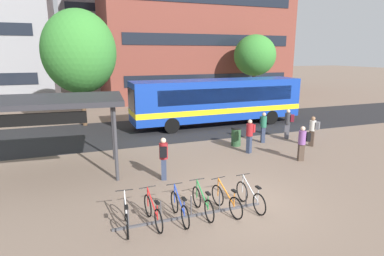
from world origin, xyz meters
TOP-DOWN VIEW (x-y plane):
  - ground at (0.00, 0.00)m, footprint 200.00×200.00m
  - bus_lane_asphalt at (0.00, 11.20)m, footprint 80.00×7.20m
  - city_bus at (4.22, 11.20)m, footprint 12.06×2.73m
  - bike_rack at (-1.86, -0.39)m, footprint 4.83×0.09m
  - parked_bicycle_white_0 at (-3.85, -0.38)m, footprint 0.52×1.72m
  - parked_bicycle_red_1 at (-3.07, -0.40)m, footprint 0.52×1.72m
  - parked_bicycle_blue_2 at (-2.26, -0.45)m, footprint 0.52×1.72m
  - parked_bicycle_green_3 at (-1.46, -0.35)m, footprint 0.52×1.72m
  - parked_bicycle_orange_4 at (-0.70, -0.47)m, footprint 0.52×1.71m
  - parked_bicycle_silver_5 at (0.16, -0.49)m, footprint 0.52×1.72m
  - transit_shelter at (-6.26, 4.86)m, footprint 6.48×3.95m
  - commuter_grey_pack_0 at (6.97, 4.57)m, footprint 0.57×0.60m
  - commuter_black_pack_1 at (4.85, 2.80)m, footprint 0.59×0.45m
  - commuter_maroon_pack_2 at (6.66, 6.33)m, footprint 0.60×0.57m
  - commuter_black_pack_3 at (4.86, 6.17)m, footprint 0.45×0.59m
  - commuter_black_pack_4 at (-1.88, 2.77)m, footprint 0.44×0.59m
  - commuter_red_pack_5 at (3.15, 4.72)m, footprint 0.61×0.54m
  - trash_bin at (3.10, 6.08)m, footprint 0.55×0.55m
  - street_tree_0 at (11.58, 18.58)m, footprint 4.04×4.04m
  - street_tree_2 at (-4.55, 14.29)m, footprint 4.87×4.87m
  - building_right_wing at (8.19, 28.13)m, footprint 20.21×13.67m
  - building_centre_block at (0.58, 45.43)m, footprint 14.05×10.34m

SIDE VIEW (x-z plane):
  - ground at x=0.00m, z-range 0.00..0.00m
  - bus_lane_asphalt at x=0.00m, z-range 0.00..0.01m
  - bike_rack at x=-1.86m, z-range -0.26..0.44m
  - parked_bicycle_white_0 at x=-3.85m, z-range -0.11..0.88m
  - parked_bicycle_red_1 at x=-3.07m, z-range -0.11..0.88m
  - parked_bicycle_blue_2 at x=-2.26m, z-range -0.11..0.88m
  - parked_bicycle_green_3 at x=-1.46m, z-range -0.11..0.88m
  - parked_bicycle_orange_4 at x=-0.70m, z-range -0.11..0.88m
  - parked_bicycle_silver_5 at x=0.16m, z-range -0.11..0.88m
  - trash_bin at x=3.10m, z-range 0.00..1.03m
  - commuter_grey_pack_0 at x=6.97m, z-range 0.13..1.78m
  - commuter_black_pack_1 at x=4.85m, z-range 0.12..1.79m
  - commuter_black_pack_4 at x=-1.88m, z-range 0.13..1.87m
  - commuter_black_pack_3 at x=4.86m, z-range 0.14..1.88m
  - commuter_red_pack_5 at x=3.15m, z-range 0.14..1.88m
  - commuter_maroon_pack_2 at x=6.66m, z-range 0.14..1.92m
  - city_bus at x=4.22m, z-range 0.18..3.38m
  - transit_shelter at x=-6.26m, z-range 1.42..4.65m
  - street_tree_0 at x=11.58m, z-range 1.39..8.14m
  - street_tree_2 at x=-4.55m, z-range 1.13..8.98m
  - building_centre_block at x=0.58m, z-range 0.00..13.11m
  - building_right_wing at x=8.19m, z-range 0.00..19.65m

